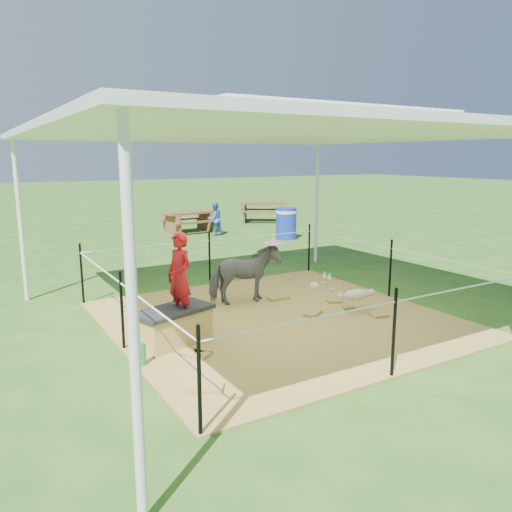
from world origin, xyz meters
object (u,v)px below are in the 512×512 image
straw_bale (174,328)px  foal (357,293)px  green_bottle (143,354)px  woman (179,268)px  picnic_table_near (189,222)px  pony (244,275)px  distant_person (215,219)px  picnic_table_far (263,212)px  trash_barrel (286,223)px

straw_bale → foal: bearing=-3.3°
straw_bale → green_bottle: 0.71m
woman → picnic_table_near: size_ratio=0.70×
pony → distant_person: size_ratio=1.11×
straw_bale → distant_person: size_ratio=0.92×
distant_person → picnic_table_near: bearing=-73.5°
pony → foal: pony is taller
straw_bale → picnic_table_near: 9.62m
foal → distant_person: size_ratio=1.03×
pony → picnic_table_far: size_ratio=0.65×
picnic_table_near → distant_person: size_ratio=1.56×
foal → picnic_table_far: size_ratio=0.61×
green_bottle → distant_person: 9.65m
woman → pony: size_ratio=0.99×
pony → straw_bale: bearing=129.1°
woman → picnic_table_near: (3.89, 8.75, -0.66)m
straw_bale → trash_barrel: size_ratio=1.01×
woman → distant_person: (4.32, 7.81, -0.48)m
foal → picnic_table_near: 8.99m
straw_bale → trash_barrel: (5.88, 6.14, 0.22)m
foal → picnic_table_far: 10.89m
green_bottle → trash_barrel: bearing=45.7°
green_bottle → picnic_table_near: 10.27m
straw_bale → picnic_table_far: 12.23m
green_bottle → foal: bearing=4.8°
straw_bale → pony: size_ratio=0.82×
straw_bale → distant_person: (4.42, 7.81, 0.27)m
trash_barrel → picnic_table_near: trash_barrel is taller
pony → foal: 1.77m
woman → trash_barrel: bearing=120.3°
foal → trash_barrel: size_ratio=1.14×
pony → picnic_table_near: pony is taller
picnic_table_far → woman: bearing=-93.5°
trash_barrel → picnic_table_far: size_ratio=0.53×
green_bottle → trash_barrel: 9.22m
straw_bale → woman: size_ratio=0.83×
picnic_table_near → distant_person: (0.43, -0.94, 0.18)m
straw_bale → picnic_table_near: (3.99, 8.75, 0.09)m
distant_person → woman: bearing=53.2°
foal → picnic_table_near: picnic_table_near is taller
straw_bale → woman: 0.76m
picnic_table_near → woman: bearing=-120.0°
woman → trash_barrel: woman is taller
green_bottle → distant_person: size_ratio=0.25×
green_bottle → trash_barrel: (6.43, 6.59, 0.30)m
straw_bale → picnic_table_far: (7.34, 9.78, 0.12)m
straw_bale → green_bottle: size_ratio=3.60×
pony → picnic_table_near: (2.37, 7.69, -0.18)m
woman → picnic_table_far: (7.24, 9.78, -0.63)m
foal → distant_person: distant_person is taller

